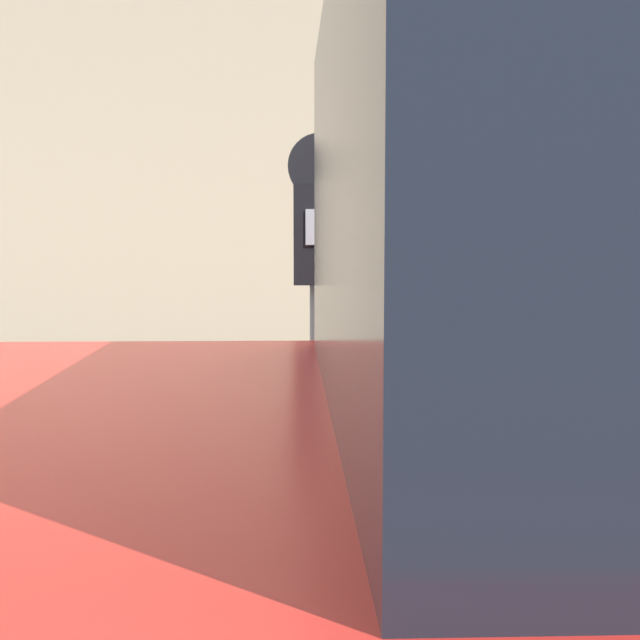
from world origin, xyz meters
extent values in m
cube|color=#BCB7AD|center=(0.00, 2.20, 0.06)|extent=(24.00, 2.80, 0.12)
cube|color=tan|center=(0.00, 4.97, 2.70)|extent=(24.00, 0.30, 5.39)
cylinder|color=slate|center=(-0.03, 1.20, 0.66)|extent=(0.07, 0.07, 1.08)
cube|color=black|center=(-0.03, 1.20, 1.37)|extent=(0.18, 0.11, 0.34)
cube|color=gray|center=(-0.03, 1.13, 1.39)|extent=(0.10, 0.01, 0.12)
cylinder|color=black|center=(-0.03, 1.20, 1.60)|extent=(0.22, 0.09, 0.22)
cylinder|color=black|center=(-0.03, 0.37, 0.36)|extent=(0.72, 0.23, 0.71)
camera|label=1|loc=(-0.09, -1.86, 1.36)|focal=50.00mm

